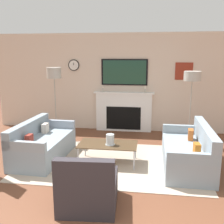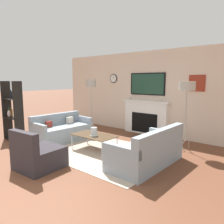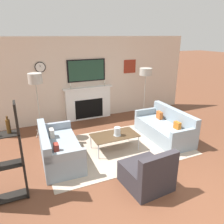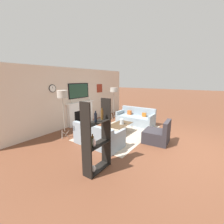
{
  "view_description": "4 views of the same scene",
  "coord_description": "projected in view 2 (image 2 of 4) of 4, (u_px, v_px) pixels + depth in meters",
  "views": [
    {
      "loc": [
        0.69,
        -2.4,
        2.1
      ],
      "look_at": [
        -0.06,
        2.87,
        0.95
      ],
      "focal_mm": 42.0,
      "sensor_mm": 36.0,
      "label": 1
    },
    {
      "loc": [
        3.73,
        -1.37,
        1.78
      ],
      "look_at": [
        0.26,
        2.75,
        0.98
      ],
      "focal_mm": 35.0,
      "sensor_mm": 36.0,
      "label": 2
    },
    {
      "loc": [
        -2.12,
        -2.02,
        2.74
      ],
      "look_at": [
        -0.01,
        2.76,
        0.88
      ],
      "focal_mm": 35.0,
      "sensor_mm": 36.0,
      "label": 3
    },
    {
      "loc": [
        -5.12,
        -0.58,
        2.2
      ],
      "look_at": [
        0.18,
        3.01,
        0.79
      ],
      "focal_mm": 24.0,
      "sensor_mm": 36.0,
      "label": 4
    }
  ],
  "objects": [
    {
      "name": "hurricane_candle",
      "position": [
        94.0,
        132.0,
        5.43
      ],
      "size": [
        0.18,
        0.18,
        0.21
      ],
      "color": "silver",
      "rests_on": "coffee_table"
    },
    {
      "name": "fireplace_wall",
      "position": [
        147.0,
        97.0,
        7.17
      ],
      "size": [
        7.51,
        0.28,
        2.7
      ],
      "color": "beige",
      "rests_on": "ground_plane"
    },
    {
      "name": "area_rug",
      "position": [
        97.0,
        150.0,
        5.55
      ],
      "size": [
        3.55,
        2.26,
        0.01
      ],
      "color": "#B7A490",
      "rests_on": "ground_plane"
    },
    {
      "name": "coffee_table",
      "position": [
        94.0,
        136.0,
        5.51
      ],
      "size": [
        1.15,
        0.63,
        0.4
      ],
      "color": "#4C3823",
      "rests_on": "ground_plane"
    },
    {
      "name": "floor_lamp_right",
      "position": [
        187.0,
        87.0,
        5.33
      ],
      "size": [
        0.4,
        0.4,
        1.75
      ],
      "color": "#9E998E",
      "rests_on": "ground_plane"
    },
    {
      "name": "couch_left",
      "position": [
        62.0,
        131.0,
        6.44
      ],
      "size": [
        0.88,
        1.69,
        0.77
      ],
      "color": "#8999A5",
      "rests_on": "ground_plane"
    },
    {
      "name": "floor_lamp_left",
      "position": [
        91.0,
        84.0,
        7.47
      ],
      "size": [
        0.36,
        0.36,
        1.81
      ],
      "color": "#9E998E",
      "rests_on": "ground_plane"
    },
    {
      "name": "shelf_unit",
      "position": [
        12.0,
        113.0,
        6.4
      ],
      "size": [
        0.77,
        0.28,
        1.75
      ],
      "color": "black",
      "rests_on": "ground_plane"
    },
    {
      "name": "armchair",
      "position": [
        38.0,
        156.0,
        4.37
      ],
      "size": [
        0.84,
        0.88,
        0.82
      ],
      "color": "#2F2B30",
      "rests_on": "ground_plane"
    },
    {
      "name": "couch_right",
      "position": [
        148.0,
        152.0,
        4.56
      ],
      "size": [
        0.85,
        1.81,
        0.81
      ],
      "color": "#8999A5",
      "rests_on": "ground_plane"
    }
  ]
}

